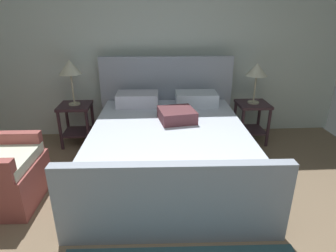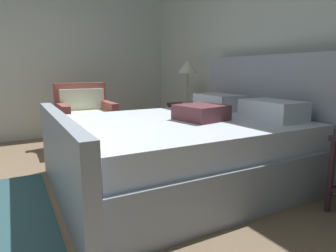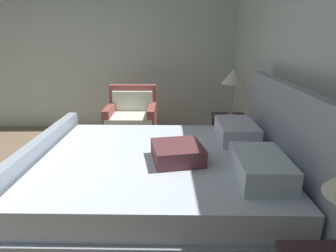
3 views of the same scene
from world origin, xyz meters
name	(u,v)px [view 2 (image 2 of 3)]	position (x,y,z in m)	size (l,w,h in m)	color
wall_back	(281,41)	(0.00, 2.98, 1.40)	(5.53, 0.12, 2.80)	silver
bed	(186,147)	(0.02, 1.70, 0.35)	(1.99, 2.33, 1.24)	#949FB0
nightstand_left	(187,116)	(-1.26, 2.56, 0.40)	(0.44, 0.44, 0.60)	#38252D
table_lamp_left	(188,68)	(-1.26, 2.56, 1.11)	(0.30, 0.30, 0.63)	#B7B293
armchair	(86,123)	(-1.75, 1.19, 0.35)	(0.75, 0.74, 0.90)	#9D4C47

